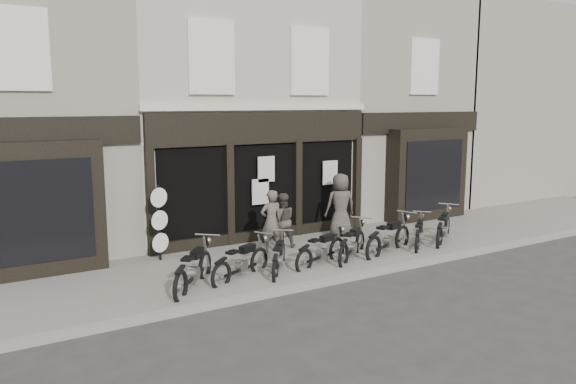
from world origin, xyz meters
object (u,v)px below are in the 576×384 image
motorcycle_7 (443,230)px  motorcycle_4 (352,247)px  man_right (340,205)px  advert_sign_post (160,226)px  motorcycle_0 (194,272)px  man_left (271,221)px  motorcycle_5 (389,240)px  motorcycle_3 (322,253)px  motorcycle_2 (279,260)px  man_centre (282,220)px  motorcycle_1 (242,265)px  motorcycle_6 (419,236)px

motorcycle_7 → motorcycle_4: bearing=145.5°
man_right → advert_sign_post: (-5.61, 0.25, -0.06)m
motorcycle_0 → man_left: size_ratio=1.07×
motorcycle_7 → advert_sign_post: bearing=128.2°
motorcycle_0 → motorcycle_5: 5.67m
motorcycle_3 → motorcycle_5: motorcycle_5 is taller
motorcycle_2 → motorcycle_3: motorcycle_3 is taller
motorcycle_5 → motorcycle_0: bearing=159.9°
motorcycle_7 → man_centre: man_centre is taller
motorcycle_7 → man_right: bearing=102.3°
motorcycle_1 → motorcycle_2: bearing=-27.4°
motorcycle_2 → motorcycle_7: 5.71m
motorcycle_4 → man_left: size_ratio=1.09×
motorcycle_2 → motorcycle_6: bearing=-52.0°
motorcycle_1 → motorcycle_7: motorcycle_7 is taller
motorcycle_1 → motorcycle_7: (6.71, 0.04, 0.03)m
motorcycle_1 → man_centre: size_ratio=1.27×
man_centre → motorcycle_5: bearing=155.8°
motorcycle_4 → advert_sign_post: (-4.44, 2.37, 0.61)m
motorcycle_4 → motorcycle_6: 2.44m
motorcycle_2 → motorcycle_7: motorcycle_7 is taller
motorcycle_1 → motorcycle_4: motorcycle_4 is taller
motorcycle_4 → man_centre: bearing=83.3°
motorcycle_2 → man_centre: man_centre is taller
motorcycle_2 → motorcycle_5: size_ratio=0.76×
motorcycle_7 → man_left: 5.28m
motorcycle_2 → man_left: (0.68, 1.56, 0.61)m
motorcycle_0 → motorcycle_5: size_ratio=0.83×
motorcycle_3 → man_left: 1.79m
motorcycle_5 → advert_sign_post: size_ratio=1.06×
motorcycle_0 → motorcycle_7: (7.93, 0.09, -0.00)m
motorcycle_4 → man_right: size_ratio=0.97×
man_left → motorcycle_0: bearing=32.7°
motorcycle_7 → man_centre: 4.87m
motorcycle_2 → man_right: man_right is taller
motorcycle_5 → advert_sign_post: bearing=136.9°
motorcycle_4 → motorcycle_5: size_ratio=0.85×
motorcycle_4 → motorcycle_2: bearing=144.5°
motorcycle_1 → man_right: man_right is taller
advert_sign_post → motorcycle_4: bearing=-46.7°
advert_sign_post → motorcycle_7: bearing=-34.8°
motorcycle_6 → man_right: man_right is taller
motorcycle_4 → motorcycle_7: (3.45, 0.06, 0.02)m
motorcycle_7 → advert_sign_post: (-7.89, 2.31, 0.59)m
man_centre → advert_sign_post: bearing=8.8°
motorcycle_3 → man_left: (-0.58, 1.58, 0.59)m
motorcycle_7 → man_left: man_left is taller
motorcycle_3 → motorcycle_4: motorcycle_4 is taller
motorcycle_2 → motorcycle_3: 1.25m
motorcycle_5 → man_centre: 3.01m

